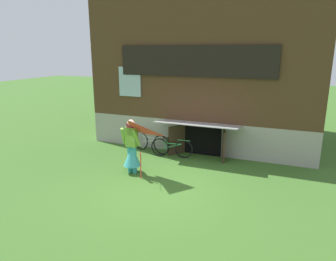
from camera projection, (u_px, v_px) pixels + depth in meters
name	position (u px, v px, depth m)	size (l,w,h in m)	color
ground_plane	(159.00, 185.00, 8.53)	(60.00, 60.00, 0.00)	#386023
log_house	(214.00, 71.00, 12.99)	(8.38, 6.64, 5.58)	#9E998E
person	(132.00, 151.00, 9.25)	(0.61, 0.53, 1.67)	teal
kite	(128.00, 137.00, 8.45)	(1.19, 1.25, 1.63)	red
bicycle_green	(172.00, 148.00, 10.74)	(1.51, 0.20, 0.69)	black
bicycle_silver	(151.00, 142.00, 11.27)	(1.66, 0.41, 0.77)	black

